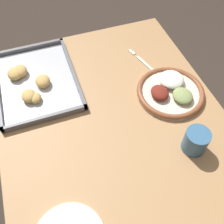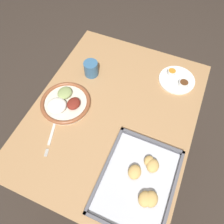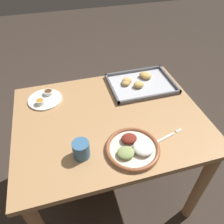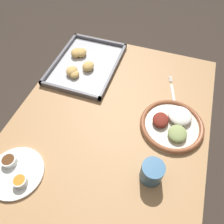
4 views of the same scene
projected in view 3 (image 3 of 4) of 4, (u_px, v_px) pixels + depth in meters
The scene contains 7 objects.
ground_plane at pixel (110, 185), 1.63m from camera, with size 8.00×8.00×0.00m, color #382D26.
dining_table at pixel (110, 132), 1.23m from camera, with size 0.98×0.76×0.71m.
dinner_plate at pixel (133, 148), 0.97m from camera, with size 0.25×0.25×0.04m.
fork at pixel (163, 139), 1.03m from camera, with size 0.21×0.07×0.00m.
saucer_plate at pixel (45, 99), 1.24m from camera, with size 0.19×0.19×0.03m.
baking_tray at pixel (140, 83), 1.35m from camera, with size 0.39×0.29×0.04m.
drinking_cup at pixel (81, 149), 0.93m from camera, with size 0.07×0.07×0.08m.
Camera 3 is at (-0.21, -0.79, 1.50)m, focal length 35.00 mm.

